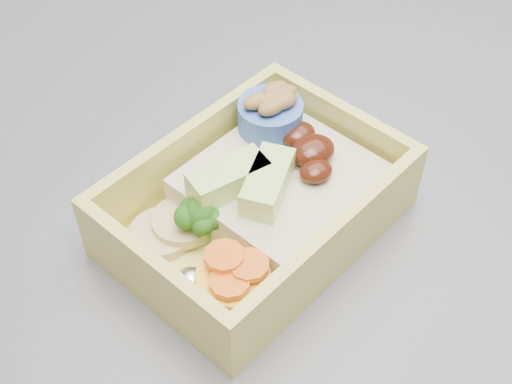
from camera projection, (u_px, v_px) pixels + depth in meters
bento_box at (260, 198)px, 0.47m from camera, size 0.21×0.18×0.07m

